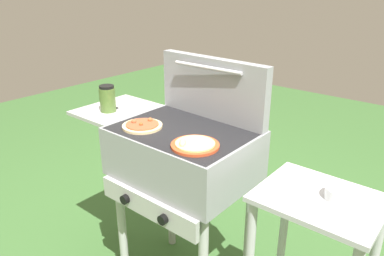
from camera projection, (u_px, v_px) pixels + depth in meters
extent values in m
cube|color=gray|center=(184.00, 153.00, 1.74)|extent=(0.64, 0.48, 0.24)
cube|color=black|center=(184.00, 130.00, 1.70)|extent=(0.61, 0.46, 0.01)
cube|color=#ADADAD|center=(116.00, 110.00, 1.99)|extent=(0.32, 0.41, 0.02)
cube|color=#ADADAD|center=(118.00, 129.00, 2.03)|extent=(0.02, 0.02, 0.24)
cube|color=#ADADAD|center=(147.00, 207.00, 1.63)|extent=(0.58, 0.02, 0.10)
cylinder|color=black|center=(125.00, 199.00, 1.68)|extent=(0.04, 0.02, 0.04)
cylinder|color=black|center=(163.00, 220.00, 1.54)|extent=(0.04, 0.02, 0.04)
cylinder|color=#ADADAD|center=(122.00, 228.00, 1.93)|extent=(0.04, 0.04, 0.66)
cylinder|color=#ADADAD|center=(171.00, 197.00, 2.21)|extent=(0.04, 0.04, 0.66)
cylinder|color=#ADADAD|center=(249.00, 234.00, 1.89)|extent=(0.04, 0.04, 0.66)
cube|color=gray|center=(212.00, 88.00, 1.80)|extent=(0.63, 0.08, 0.30)
cylinder|color=#B7B7BC|center=(207.00, 68.00, 1.72)|extent=(0.38, 0.02, 0.02)
cylinder|color=beige|center=(142.00, 126.00, 1.72)|extent=(0.19, 0.19, 0.01)
cylinder|color=#D14C2D|center=(142.00, 124.00, 1.72)|extent=(0.15, 0.15, 0.01)
sphere|color=#E15431|center=(134.00, 122.00, 1.73)|extent=(0.02, 0.02, 0.02)
sphere|color=#EE4D23|center=(141.00, 124.00, 1.70)|extent=(0.02, 0.02, 0.02)
sphere|color=#A7552D|center=(150.00, 120.00, 1.75)|extent=(0.02, 0.02, 0.02)
cylinder|color=#C64723|center=(195.00, 145.00, 1.52)|extent=(0.20, 0.20, 0.01)
cylinder|color=#EDD17A|center=(195.00, 143.00, 1.51)|extent=(0.17, 0.17, 0.01)
sphere|color=#C1DC88|center=(182.00, 145.00, 1.48)|extent=(0.02, 0.02, 0.02)
sphere|color=#F2C274|center=(183.00, 142.00, 1.51)|extent=(0.02, 0.02, 0.02)
sphere|color=#F2DE83|center=(182.00, 143.00, 1.50)|extent=(0.03, 0.03, 0.03)
cylinder|color=#4C6B2D|center=(108.00, 100.00, 1.91)|extent=(0.08, 0.08, 0.12)
cylinder|color=black|center=(106.00, 87.00, 1.89)|extent=(0.08, 0.08, 0.01)
cube|color=#B2B2B7|center=(320.00, 199.00, 1.35)|extent=(0.44, 0.36, 0.02)
cylinder|color=#B2B2B7|center=(282.00, 245.00, 1.71)|extent=(0.04, 0.04, 0.79)
cylinder|color=silver|center=(342.00, 193.00, 1.32)|extent=(0.12, 0.12, 0.04)
cylinder|color=#996B47|center=(341.00, 195.00, 1.32)|extent=(0.10, 0.10, 0.02)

